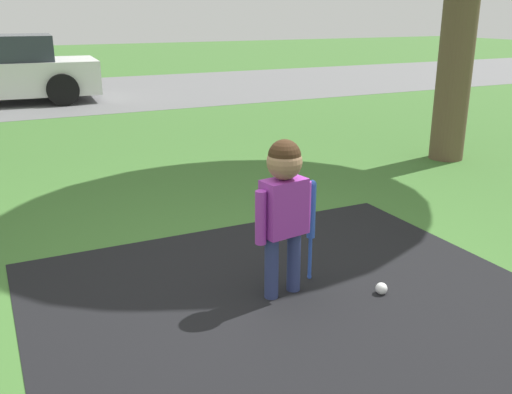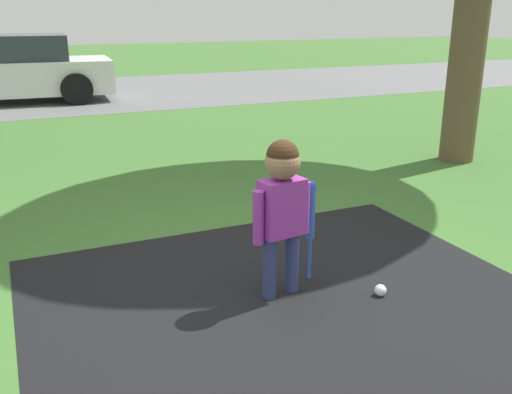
{
  "view_description": "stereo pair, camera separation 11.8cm",
  "coord_description": "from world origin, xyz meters",
  "px_view_note": "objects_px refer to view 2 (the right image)",
  "views": [
    {
      "loc": [
        -1.45,
        -3.25,
        1.79
      ],
      "look_at": [
        0.19,
        0.12,
        0.56
      ],
      "focal_mm": 40.0,
      "sensor_mm": 36.0,
      "label": 1
    },
    {
      "loc": [
        -1.34,
        -3.3,
        1.79
      ],
      "look_at": [
        0.19,
        0.12,
        0.56
      ],
      "focal_mm": 40.0,
      "sensor_mm": 36.0,
      "label": 2
    }
  ],
  "objects_px": {
    "baseball_bat": "(311,216)",
    "sports_ball": "(380,290)",
    "parked_car": "(12,71)",
    "child": "(282,197)"
  },
  "relations": [
    {
      "from": "sports_ball",
      "to": "child",
      "type": "bearing_deg",
      "value": 153.75
    },
    {
      "from": "child",
      "to": "baseball_bat",
      "type": "relative_size",
      "value": 1.45
    },
    {
      "from": "child",
      "to": "parked_car",
      "type": "height_order",
      "value": "parked_car"
    },
    {
      "from": "child",
      "to": "baseball_bat",
      "type": "distance_m",
      "value": 0.36
    },
    {
      "from": "child",
      "to": "baseball_bat",
      "type": "bearing_deg",
      "value": 13.6
    },
    {
      "from": "baseball_bat",
      "to": "parked_car",
      "type": "relative_size",
      "value": 0.18
    },
    {
      "from": "baseball_bat",
      "to": "parked_car",
      "type": "xyz_separation_m",
      "value": [
        -1.53,
        9.61,
        0.16
      ]
    },
    {
      "from": "baseball_bat",
      "to": "parked_car",
      "type": "height_order",
      "value": "parked_car"
    },
    {
      "from": "baseball_bat",
      "to": "sports_ball",
      "type": "distance_m",
      "value": 0.67
    },
    {
      "from": "sports_ball",
      "to": "parked_car",
      "type": "bearing_deg",
      "value": 100.43
    }
  ]
}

